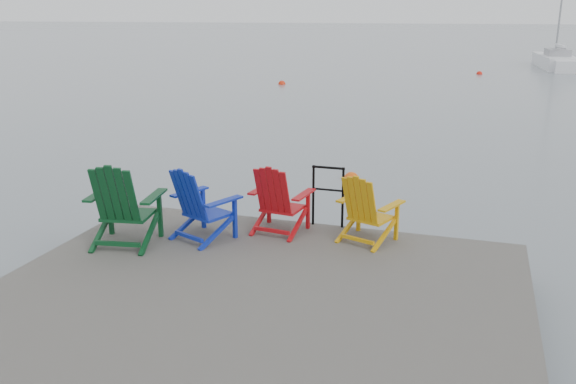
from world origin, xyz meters
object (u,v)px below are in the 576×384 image
(handrail, at_px, (328,190))
(chair_yellow, at_px, (366,208))
(sailboat_near, at_px, (555,62))
(buoy_b, at_px, (282,84))
(chair_green, at_px, (123,204))
(chair_blue, at_px, (200,203))
(chair_red, at_px, (279,199))
(buoy_a, at_px, (351,180))
(buoy_d, at_px, (479,74))

(handrail, distance_m, chair_yellow, 0.80)
(chair_yellow, xyz_separation_m, sailboat_near, (5.86, 36.51, -0.63))
(chair_yellow, distance_m, buoy_b, 23.46)
(handrail, distance_m, chair_green, 2.88)
(chair_blue, distance_m, chair_red, 1.10)
(sailboat_near, xyz_separation_m, buoy_a, (-7.06, -31.62, -0.36))
(chair_blue, height_order, sailboat_near, sailboat_near)
(chair_blue, bearing_deg, buoy_a, 102.64)
(buoy_b, xyz_separation_m, buoy_d, (9.51, 8.52, 0.00))
(chair_red, xyz_separation_m, buoy_d, (2.41, 30.44, -1.00))
(chair_green, distance_m, buoy_d, 31.83)
(chair_blue, distance_m, buoy_d, 31.21)
(chair_red, xyz_separation_m, buoy_a, (0.04, 4.90, -1.00))
(chair_yellow, height_order, buoy_b, chair_yellow)
(chair_red, height_order, sailboat_near, sailboat_near)
(handrail, relative_size, buoy_a, 2.60)
(chair_red, distance_m, buoy_a, 5.00)
(handrail, bearing_deg, chair_blue, -145.47)
(chair_yellow, height_order, buoy_a, chair_yellow)
(sailboat_near, bearing_deg, chair_red, -105.14)
(sailboat_near, bearing_deg, handrail, -104.37)
(chair_yellow, bearing_deg, buoy_a, 123.68)
(chair_red, relative_size, buoy_d, 2.83)
(chair_green, distance_m, sailboat_near, 38.66)
(handrail, height_order, sailboat_near, sailboat_near)
(chair_blue, distance_m, chair_yellow, 2.26)
(chair_blue, bearing_deg, buoy_d, 106.62)
(chair_blue, height_order, buoy_a, chair_blue)
(chair_blue, relative_size, sailboat_near, 0.10)
(chair_green, xyz_separation_m, chair_red, (1.81, 1.09, -0.08))
(chair_yellow, xyz_separation_m, buoy_b, (-8.35, 21.91, -0.98))
(handrail, bearing_deg, chair_green, -146.92)
(buoy_a, relative_size, buoy_d, 0.98)
(chair_red, distance_m, buoy_d, 30.55)
(handrail, bearing_deg, buoy_a, 97.11)
(handrail, xyz_separation_m, buoy_b, (-7.70, 21.44, -1.04))
(handrail, relative_size, buoy_d, 2.55)
(chair_red, xyz_separation_m, chair_yellow, (1.25, 0.01, -0.02))
(handrail, xyz_separation_m, chair_yellow, (0.65, -0.47, -0.06))
(sailboat_near, xyz_separation_m, buoy_d, (-4.69, -6.09, -0.36))
(handrail, xyz_separation_m, sailboat_near, (6.51, 36.05, -0.69))
(chair_green, distance_m, chair_red, 2.12)
(handrail, distance_m, buoy_a, 4.58)
(chair_red, xyz_separation_m, buoy_b, (-7.10, 21.92, -1.00))
(sailboat_near, bearing_deg, buoy_d, -131.77)
(chair_blue, distance_m, sailboat_near, 37.97)
(buoy_a, bearing_deg, chair_green, -107.22)
(chair_blue, distance_m, buoy_a, 5.65)
(sailboat_near, relative_size, buoy_a, 29.93)
(chair_blue, bearing_deg, buoy_b, 128.10)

